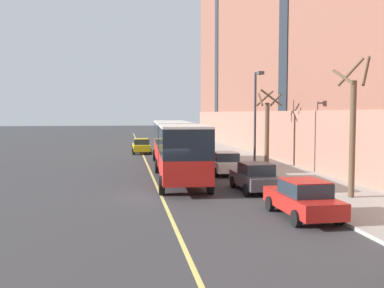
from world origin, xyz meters
The scene contains 14 objects.
ground_plane centered at (0.00, 0.00, 0.00)m, with size 260.00×260.00×0.00m, color #38383A.
sidewalk centered at (8.82, 3.00, 0.07)m, with size 5.07×160.00×0.15m, color #9E9B93.
city_bus centered at (1.67, 8.93, 2.07)m, with size 3.61×20.17×3.56m.
parked_car_white_0 centered at (4.99, 7.67, 0.78)m, with size 2.00×4.51×1.56m.
parked_car_red_1 centered at (5.23, -5.49, 0.78)m, with size 2.01×4.53×1.56m.
parked_car_black_2 centered at (5.00, 21.62, 0.78)m, with size 2.03×4.74×1.56m.
parked_car_darkgray_4 centered at (5.09, 0.74, 0.78)m, with size 1.99×4.33×1.56m.
parked_car_silver_6 centered at (5.10, 32.32, 0.78)m, with size 2.01×4.75×1.56m.
taxi_cab centered at (-0.12, 24.66, 0.78)m, with size 1.94×4.47×1.56m.
street_tree_mid_block centered at (9.00, -2.32, 3.44)m, with size 1.66×1.65×6.78m.
street_tree_far_uptown centered at (9.01, 10.74, 3.18)m, with size 1.78×1.83×5.87m.
street_lamp centered at (6.89, 6.65, 4.33)m, with size 0.36×1.48×6.81m.
fire_hydrant centered at (6.79, -0.56, 0.49)m, with size 0.42×0.24×0.72m.
lane_centerline centered at (-0.03, 3.00, 0.00)m, with size 0.16×140.00×0.01m, color #E0D66B.
Camera 1 is at (-1.84, -22.47, 4.22)m, focal length 42.00 mm.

